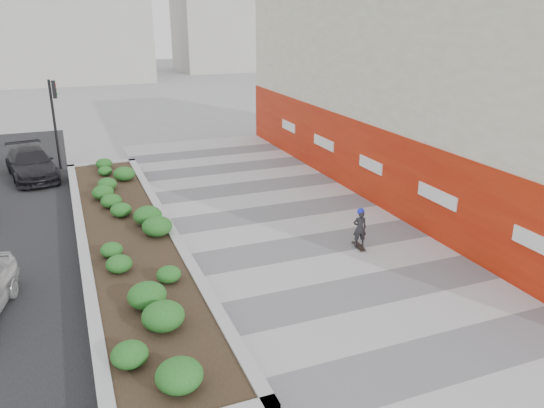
{
  "coord_description": "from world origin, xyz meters",
  "views": [
    {
      "loc": [
        -6.95,
        -8.98,
        7.04
      ],
      "look_at": [
        -0.86,
        6.29,
        1.1
      ],
      "focal_mm": 35.0,
      "sensor_mm": 36.0,
      "label": 1
    }
  ],
  "objects_px": {
    "skateboarder": "(360,228)",
    "car_dark": "(31,164)",
    "planter": "(127,236)",
    "traffic_signal_near": "(55,111)"
  },
  "relations": [
    {
      "from": "skateboarder",
      "to": "car_dark",
      "type": "relative_size",
      "value": 0.3
    },
    {
      "from": "car_dark",
      "to": "skateboarder",
      "type": "bearing_deg",
      "value": -60.73
    },
    {
      "from": "skateboarder",
      "to": "car_dark",
      "type": "bearing_deg",
      "value": 137.16
    },
    {
      "from": "planter",
      "to": "skateboarder",
      "type": "relative_size",
      "value": 13.33
    },
    {
      "from": "planter",
      "to": "car_dark",
      "type": "bearing_deg",
      "value": 107.65
    },
    {
      "from": "planter",
      "to": "skateboarder",
      "type": "bearing_deg",
      "value": -21.76
    },
    {
      "from": "skateboarder",
      "to": "car_dark",
      "type": "height_order",
      "value": "skateboarder"
    },
    {
      "from": "planter",
      "to": "traffic_signal_near",
      "type": "relative_size",
      "value": 4.29
    },
    {
      "from": "planter",
      "to": "traffic_signal_near",
      "type": "xyz_separation_m",
      "value": [
        -1.73,
        10.5,
        2.34
      ]
    },
    {
      "from": "planter",
      "to": "traffic_signal_near",
      "type": "height_order",
      "value": "traffic_signal_near"
    }
  ]
}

